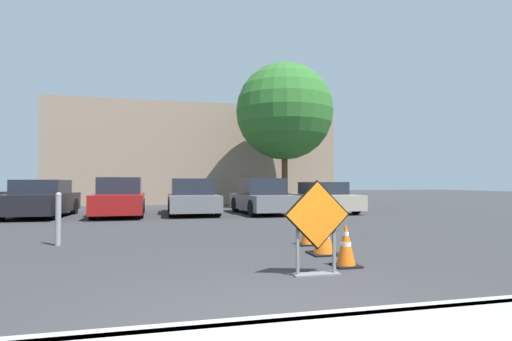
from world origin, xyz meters
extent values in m
plane|color=#333335|center=(0.00, 10.00, 0.00)|extent=(96.00, 96.00, 0.00)
cube|color=#999993|center=(0.00, 0.00, 0.07)|extent=(23.19, 0.20, 0.14)
cube|color=black|center=(1.30, 1.93, 0.84)|extent=(0.96, 0.02, 0.96)
cube|color=orange|center=(1.30, 1.91, 0.84)|extent=(0.91, 0.02, 0.91)
cube|color=slate|center=(1.30, 1.97, 0.01)|extent=(0.67, 0.20, 0.02)
cube|color=slate|center=(1.03, 1.97, 0.42)|extent=(0.04, 0.04, 0.84)
cube|color=slate|center=(1.58, 1.97, 0.42)|extent=(0.04, 0.04, 0.84)
cube|color=black|center=(1.96, 2.38, 0.01)|extent=(0.39, 0.39, 0.03)
cone|color=orange|center=(1.96, 2.38, 0.36)|extent=(0.29, 0.29, 0.65)
cylinder|color=white|center=(1.96, 2.38, 0.50)|extent=(0.09, 0.09, 0.06)
cylinder|color=white|center=(1.96, 2.38, 0.34)|extent=(0.16, 0.16, 0.06)
cube|color=black|center=(2.05, 3.42, 0.01)|extent=(0.52, 0.52, 0.03)
cone|color=orange|center=(2.05, 3.42, 0.33)|extent=(0.38, 0.38, 0.60)
cylinder|color=white|center=(2.05, 3.42, 0.46)|extent=(0.12, 0.12, 0.05)
cylinder|color=white|center=(2.05, 3.42, 0.32)|extent=(0.21, 0.21, 0.05)
cube|color=black|center=(2.14, 4.50, 0.01)|extent=(0.38, 0.38, 0.03)
cone|color=orange|center=(2.14, 4.50, 0.36)|extent=(0.28, 0.28, 0.67)
cylinder|color=white|center=(2.14, 4.50, 0.51)|extent=(0.09, 0.09, 0.06)
cylinder|color=white|center=(2.14, 4.50, 0.35)|extent=(0.16, 0.16, 0.06)
cube|color=black|center=(-5.11, 13.04, 0.52)|extent=(2.04, 4.18, 0.69)
cube|color=#1E232D|center=(-5.11, 13.14, 1.13)|extent=(1.73, 1.96, 0.52)
cylinder|color=black|center=(-4.31, 11.73, 0.32)|extent=(0.23, 0.66, 0.65)
cylinder|color=black|center=(-6.03, 11.80, 0.32)|extent=(0.23, 0.66, 0.65)
cylinder|color=black|center=(-4.20, 14.27, 0.32)|extent=(0.23, 0.66, 0.65)
cylinder|color=black|center=(-5.92, 14.35, 0.32)|extent=(0.23, 0.66, 0.65)
cube|color=maroon|center=(-2.31, 12.97, 0.51)|extent=(1.85, 4.54, 0.68)
cube|color=#1E232D|center=(-2.31, 13.09, 1.17)|extent=(1.59, 2.10, 0.63)
cylinder|color=black|center=(-1.47, 11.59, 0.31)|extent=(0.21, 0.63, 0.62)
cylinder|color=black|center=(-3.09, 11.56, 0.31)|extent=(0.21, 0.63, 0.62)
cylinder|color=black|center=(-1.52, 14.39, 0.31)|extent=(0.21, 0.63, 0.62)
cylinder|color=black|center=(-3.14, 14.36, 0.31)|extent=(0.21, 0.63, 0.62)
cube|color=slate|center=(0.50, 13.28, 0.49)|extent=(1.93, 4.68, 0.62)
cube|color=#1E232D|center=(0.50, 13.40, 1.12)|extent=(1.68, 2.16, 0.64)
cylinder|color=black|center=(1.35, 11.83, 0.33)|extent=(0.21, 0.66, 0.66)
cylinder|color=black|center=(-0.39, 11.85, 0.33)|extent=(0.21, 0.66, 0.66)
cylinder|color=black|center=(1.38, 14.71, 0.33)|extent=(0.21, 0.66, 0.66)
cylinder|color=black|center=(-0.36, 14.73, 0.33)|extent=(0.21, 0.66, 0.66)
cube|color=slate|center=(3.30, 12.68, 0.48)|extent=(2.03, 4.18, 0.61)
cube|color=#1E232D|center=(3.29, 12.78, 1.12)|extent=(1.67, 1.97, 0.66)
cylinder|color=black|center=(4.19, 11.48, 0.32)|extent=(0.24, 0.66, 0.64)
cylinder|color=black|center=(2.58, 11.37, 0.32)|extent=(0.24, 0.66, 0.64)
cylinder|color=black|center=(4.02, 14.00, 0.32)|extent=(0.24, 0.66, 0.64)
cylinder|color=black|center=(2.41, 13.89, 0.32)|extent=(0.24, 0.66, 0.64)
cube|color=#A39984|center=(6.10, 12.81, 0.47)|extent=(2.00, 4.14, 0.61)
cube|color=#1E232D|center=(6.10, 12.91, 1.04)|extent=(1.66, 1.95, 0.53)
cylinder|color=black|center=(6.99, 11.61, 0.31)|extent=(0.24, 0.63, 0.62)
cylinder|color=black|center=(5.37, 11.51, 0.31)|extent=(0.24, 0.63, 0.62)
cylinder|color=black|center=(6.83, 14.11, 0.31)|extent=(0.24, 0.63, 0.62)
cylinder|color=black|center=(5.22, 14.01, 0.31)|extent=(0.24, 0.63, 0.62)
cylinder|color=gray|center=(-2.84, 5.62, 0.52)|extent=(0.11, 0.11, 1.03)
sphere|color=gray|center=(-2.84, 5.62, 1.03)|extent=(0.12, 0.12, 0.12)
cube|color=gray|center=(1.42, 22.58, 3.00)|extent=(17.05, 5.00, 6.01)
cylinder|color=#513823|center=(5.58, 16.71, 1.56)|extent=(0.32, 0.32, 3.12)
sphere|color=#2D6B28|center=(5.58, 16.71, 5.04)|extent=(5.11, 5.11, 5.11)
camera|label=1|loc=(-0.84, -3.28, 1.29)|focal=28.00mm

